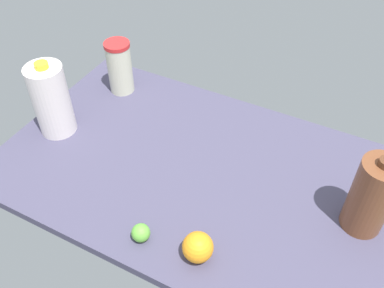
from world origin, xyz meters
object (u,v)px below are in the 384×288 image
at_px(orange_far_back, 198,247).
at_px(lime_beside_bowl, 142,233).
at_px(tumbler_cup, 120,67).
at_px(chocolate_milk_jug, 372,196).
at_px(milk_jug, 51,100).

xyz_separation_m(orange_far_back, lime_beside_bowl, (-0.15, -0.02, -0.02)).
relative_size(tumbler_cup, chocolate_milk_jug, 0.80).
bearing_deg(chocolate_milk_jug, tumbler_cup, 167.22).
relative_size(tumbler_cup, lime_beside_bowl, 3.94).
xyz_separation_m(tumbler_cup, milk_jug, (-0.07, -0.29, 0.02)).
bearing_deg(milk_jug, orange_far_back, -19.02).
relative_size(chocolate_milk_jug, lime_beside_bowl, 4.93).
bearing_deg(tumbler_cup, chocolate_milk_jug, -12.78).
bearing_deg(tumbler_cup, orange_far_back, -41.36).
bearing_deg(chocolate_milk_jug, lime_beside_bowl, -147.61).
relative_size(milk_jug, lime_beside_bowl, 5.23).
height_order(chocolate_milk_jug, orange_far_back, chocolate_milk_jug).
relative_size(chocolate_milk_jug, milk_jug, 0.94).
bearing_deg(chocolate_milk_jug, milk_jug, -175.62).
height_order(milk_jug, orange_far_back, milk_jug).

